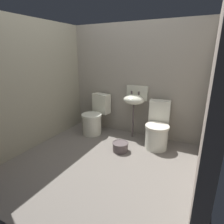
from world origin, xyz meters
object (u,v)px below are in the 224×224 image
object	(u,v)px
toilet_right	(157,129)
bucket	(120,147)
sink	(134,99)
toilet_left	(95,118)

from	to	relation	value
toilet_right	bucket	xyz separation A→B (m)	(-0.49, -0.47, -0.24)
sink	bucket	world-z (taller)	sink
sink	bucket	size ratio (longest dim) A/B	3.66
toilet_right	bucket	distance (m)	0.72
toilet_left	bucket	distance (m)	0.95
toilet_left	toilet_right	size ratio (longest dim) A/B	1.00
sink	toilet_left	bearing A→B (deg)	-166.30
toilet_right	sink	xyz separation A→B (m)	(-0.51, 0.19, 0.43)
sink	bucket	xyz separation A→B (m)	(0.02, -0.66, -0.67)
sink	bucket	distance (m)	0.94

